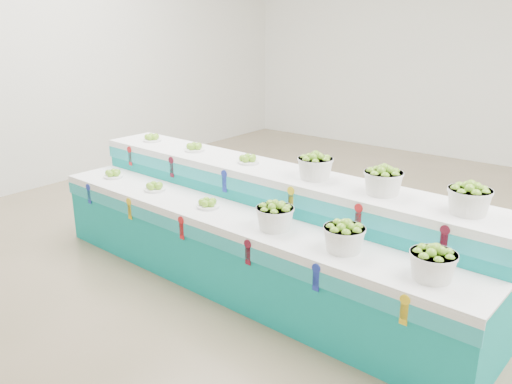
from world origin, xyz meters
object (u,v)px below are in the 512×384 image
(display_stand, at_px, (256,229))
(basket_lower_left, at_px, (275,216))
(plate_upper_mid, at_px, (194,147))
(basket_upper_right, at_px, (469,198))

(display_stand, height_order, basket_lower_left, display_stand)
(plate_upper_mid, xyz_separation_m, basket_upper_right, (2.84, -0.12, 0.07))
(display_stand, relative_size, basket_lower_left, 14.28)
(display_stand, relative_size, basket_upper_right, 14.28)
(basket_lower_left, xyz_separation_m, plate_upper_mid, (-1.50, 0.61, 0.23))
(plate_upper_mid, bearing_deg, display_stand, -16.61)
(basket_lower_left, bearing_deg, basket_upper_right, 20.12)
(display_stand, xyz_separation_m, plate_upper_mid, (-1.07, 0.32, 0.56))
(display_stand, bearing_deg, basket_upper_right, 8.87)
(basket_lower_left, xyz_separation_m, basket_upper_right, (1.34, 0.49, 0.30))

